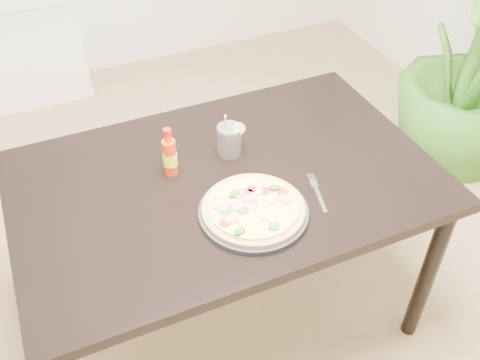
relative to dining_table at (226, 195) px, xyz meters
name	(u,v)px	position (x,y,z in m)	size (l,w,h in m)	color
floor	(215,312)	(-0.06, 0.01, -0.67)	(4.50, 4.50, 0.00)	#9E7A51
dining_table	(226,195)	(0.00, 0.00, 0.00)	(1.40, 0.90, 0.75)	black
plate	(253,212)	(0.01, -0.20, 0.09)	(0.34, 0.34, 0.02)	black
pizza	(253,208)	(0.01, -0.20, 0.11)	(0.32, 0.32, 0.03)	tan
hot_sauce_bottle	(170,156)	(-0.16, 0.09, 0.15)	(0.06, 0.06, 0.18)	red
cola_cup	(229,141)	(0.06, 0.11, 0.14)	(0.09, 0.08, 0.17)	black
fork	(317,191)	(0.24, -0.19, 0.09)	(0.06, 0.19, 0.00)	silver
houseplant	(473,63)	(1.52, 0.45, -0.06)	(0.68, 0.68, 1.22)	#336A1C
plant_pot	(447,143)	(1.52, 0.45, -0.56)	(0.28, 0.28, 0.22)	brown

